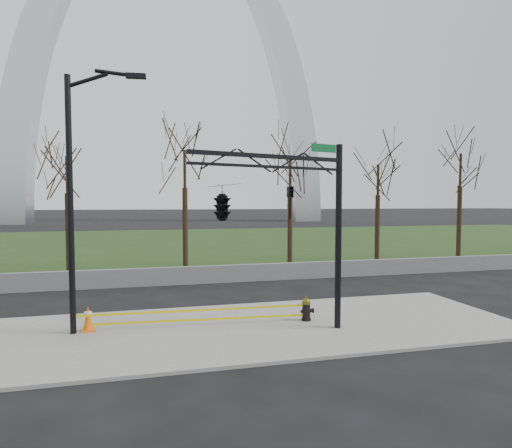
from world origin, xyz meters
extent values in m
plane|color=black|center=(0.00, 0.00, 0.00)|extent=(500.00, 500.00, 0.00)
cube|color=slate|center=(0.00, 0.00, 0.05)|extent=(18.00, 6.00, 0.10)
cube|color=#233613|center=(0.00, 30.00, 0.03)|extent=(120.00, 40.00, 0.06)
cube|color=#59595B|center=(0.00, 8.00, 0.45)|extent=(60.00, 0.30, 0.90)
cylinder|color=black|center=(2.04, 0.22, 0.13)|extent=(0.33, 0.33, 0.06)
cylinder|color=black|center=(2.04, 0.22, 0.39)|extent=(0.25, 0.25, 0.58)
cylinder|color=black|center=(2.24, 0.17, 0.44)|extent=(0.22, 0.19, 0.16)
cylinder|color=black|center=(1.90, 0.25, 0.41)|extent=(0.12, 0.12, 0.10)
cylinder|color=brown|center=(2.04, 0.22, 0.70)|extent=(0.29, 0.29, 0.06)
ellipsoid|color=brown|center=(2.04, 0.22, 0.76)|extent=(0.27, 0.27, 0.20)
cylinder|color=brown|center=(2.04, 0.22, 0.88)|extent=(0.06, 0.06, 0.08)
cube|color=orange|center=(-5.07, 0.78, 0.12)|extent=(0.48, 0.48, 0.04)
cone|color=orange|center=(-5.07, 0.78, 0.52)|extent=(0.31, 0.31, 0.74)
cylinder|color=white|center=(-5.07, 0.78, 0.65)|extent=(0.24, 0.24, 0.11)
cylinder|color=black|center=(-5.48, 0.64, 4.00)|extent=(0.18, 0.18, 8.00)
cylinder|color=black|center=(-4.93, 0.59, 7.85)|extent=(1.27, 0.23, 0.56)
cylinder|color=black|center=(-4.08, 0.51, 8.10)|extent=(1.21, 0.23, 0.22)
cube|color=black|center=(-3.49, 0.46, 8.05)|extent=(0.62, 0.27, 0.14)
cylinder|color=black|center=(2.74, -0.79, 3.00)|extent=(0.20, 0.20, 6.00)
cube|color=black|center=(0.30, -1.33, 5.50)|extent=(4.91, 1.21, 0.12)
cube|color=black|center=(0.30, -1.33, 5.20)|extent=(4.90, 1.17, 0.08)
cube|color=#0C5926|center=(2.16, -0.92, 5.85)|extent=(0.89, 0.24, 0.25)
imported|color=black|center=(0.99, -1.18, 4.15)|extent=(0.20, 0.23, 1.00)
imported|color=black|center=(-1.16, -1.66, 4.15)|extent=(1.06, 2.54, 1.00)
cube|color=yellow|center=(-1.72, 0.43, 0.64)|extent=(7.52, 0.43, 0.08)
cube|color=yellow|center=(-1.51, 0.50, 0.29)|extent=(7.11, 0.57, 0.08)
camera|label=1|loc=(-2.94, -12.74, 4.15)|focal=28.45mm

